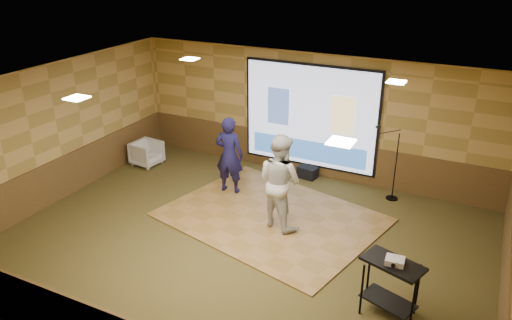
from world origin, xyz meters
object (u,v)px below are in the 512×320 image
at_px(av_table, 391,278).
at_px(mic_stand, 391,178).
at_px(player_left, 229,155).
at_px(duffel_bag, 307,172).
at_px(projector, 395,261).
at_px(banquet_chair, 147,153).
at_px(dance_floor, 271,217).
at_px(projector_screen, 310,118).
at_px(player_right, 280,181).

distance_m(av_table, mic_stand, 3.93).
distance_m(player_left, duffel_bag, 2.15).
bearing_deg(projector, banquet_chair, 152.18).
bearing_deg(banquet_chair, dance_floor, -99.40).
relative_size(av_table, duffel_bag, 2.09).
distance_m(projector_screen, mic_stand, 2.36).
distance_m(player_right, mic_stand, 2.84).
distance_m(projector_screen, dance_floor, 2.77).
bearing_deg(player_left, av_table, 141.57).
bearing_deg(player_right, av_table, 166.02).
xyz_separation_m(dance_floor, mic_stand, (2.02, 1.97, 0.48)).
bearing_deg(av_table, banquet_chair, 156.57).
distance_m(player_left, mic_stand, 3.63).
distance_m(projector_screen, duffel_bag, 1.35).
distance_m(projector, banquet_chair, 7.51).
height_order(projector_screen, mic_stand, projector_screen).
distance_m(projector_screen, banquet_chair, 4.28).
bearing_deg(player_left, projector_screen, -133.62).
bearing_deg(projector_screen, banquet_chair, -162.14).
xyz_separation_m(player_right, mic_stand, (1.74, 2.19, -0.51)).
relative_size(player_right, av_table, 2.06).
distance_m(player_right, banquet_chair, 4.53).
relative_size(projector_screen, dance_floor, 0.79).
relative_size(mic_stand, banquet_chair, 2.45).
bearing_deg(av_table, player_right, 146.97).
bearing_deg(av_table, duffel_bag, 125.13).
height_order(projector_screen, projector, projector_screen).
xyz_separation_m(player_left, av_table, (4.17, -2.54, -0.26)).
distance_m(projector_screen, player_right, 2.64).
distance_m(dance_floor, duffel_bag, 2.17).
bearing_deg(duffel_bag, banquet_chair, -164.91).
height_order(av_table, banquet_chair, av_table).
height_order(av_table, duffel_bag, av_table).
distance_m(av_table, duffel_bag, 4.97).
relative_size(player_left, player_right, 0.91).
bearing_deg(mic_stand, dance_floor, -145.95).
relative_size(av_table, mic_stand, 0.56).
bearing_deg(av_table, projector_screen, 124.61).
bearing_deg(dance_floor, projector, -33.68).
bearing_deg(player_left, duffel_bag, -138.50).
bearing_deg(projector, duffel_bag, 120.90).
height_order(projector_screen, av_table, projector_screen).
xyz_separation_m(player_left, player_right, (1.62, -0.88, 0.08)).
bearing_deg(player_left, banquet_chair, -16.13).
height_order(projector_screen, player_right, projector_screen).
xyz_separation_m(mic_stand, duffel_bag, (-2.04, 0.19, -0.35)).
distance_m(av_table, projector, 0.33).
bearing_deg(player_right, player_left, -9.49).
xyz_separation_m(player_right, duffel_bag, (-0.29, 2.38, -0.86)).
relative_size(projector_screen, player_left, 1.87).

